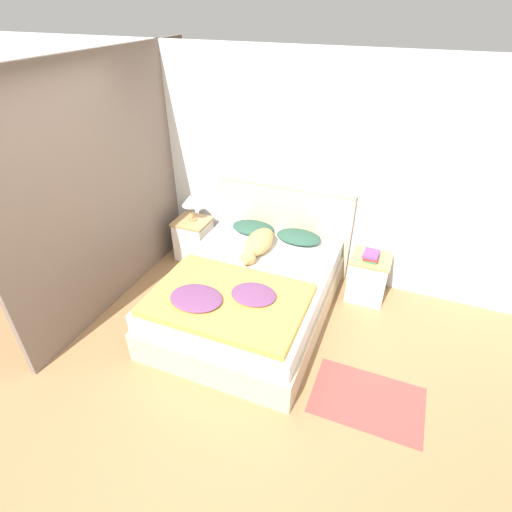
# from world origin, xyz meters

# --- Properties ---
(ground_plane) EXTENTS (16.00, 16.00, 0.00)m
(ground_plane) POSITION_xyz_m (0.00, 0.00, 0.00)
(ground_plane) COLOR #997047
(wall_back) EXTENTS (9.00, 0.06, 2.55)m
(wall_back) POSITION_xyz_m (0.00, 2.13, 1.27)
(wall_back) COLOR silver
(wall_back) RESTS_ON ground_plane
(wall_side_left) EXTENTS (0.06, 3.10, 2.55)m
(wall_side_left) POSITION_xyz_m (-1.44, 1.05, 1.27)
(wall_side_left) COLOR #706056
(wall_side_left) RESTS_ON ground_plane
(bed) EXTENTS (1.60, 2.05, 0.55)m
(bed) POSITION_xyz_m (0.10, 1.01, 0.27)
(bed) COLOR #C6B28E
(bed) RESTS_ON ground_plane
(headboard) EXTENTS (1.68, 0.06, 1.12)m
(headboard) POSITION_xyz_m (0.10, 2.06, 0.58)
(headboard) COLOR #C6B28E
(headboard) RESTS_ON ground_plane
(nightstand_left) EXTENTS (0.43, 0.41, 0.54)m
(nightstand_left) POSITION_xyz_m (-1.03, 1.81, 0.27)
(nightstand_left) COLOR white
(nightstand_left) RESTS_ON ground_plane
(nightstand_right) EXTENTS (0.43, 0.41, 0.54)m
(nightstand_right) POSITION_xyz_m (1.22, 1.81, 0.27)
(nightstand_right) COLOR white
(nightstand_right) RESTS_ON ground_plane
(pillow_left) EXTENTS (0.53, 0.32, 0.12)m
(pillow_left) POSITION_xyz_m (-0.19, 1.82, 0.61)
(pillow_left) COLOR #284C3D
(pillow_left) RESTS_ON bed
(pillow_right) EXTENTS (0.53, 0.32, 0.12)m
(pillow_right) POSITION_xyz_m (0.38, 1.82, 0.61)
(pillow_right) COLOR #284C3D
(pillow_right) RESTS_ON bed
(quilt) EXTENTS (1.43, 1.00, 0.12)m
(quilt) POSITION_xyz_m (0.08, 0.52, 0.59)
(quilt) COLOR gold
(quilt) RESTS_ON bed
(dog) EXTENTS (0.28, 0.78, 0.20)m
(dog) POSITION_xyz_m (0.02, 1.46, 0.64)
(dog) COLOR tan
(dog) RESTS_ON bed
(book_stack) EXTENTS (0.17, 0.21, 0.08)m
(book_stack) POSITION_xyz_m (1.22, 1.78, 0.59)
(book_stack) COLOR #337547
(book_stack) RESTS_ON nightstand_right
(table_lamp) EXTENTS (0.22, 0.22, 0.34)m
(table_lamp) POSITION_xyz_m (-1.03, 1.83, 0.81)
(table_lamp) COLOR #9E7A4C
(table_lamp) RESTS_ON nightstand_left
(rug) EXTENTS (0.95, 0.64, 0.00)m
(rug) POSITION_xyz_m (1.48, 0.38, 0.00)
(rug) COLOR #93423D
(rug) RESTS_ON ground_plane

